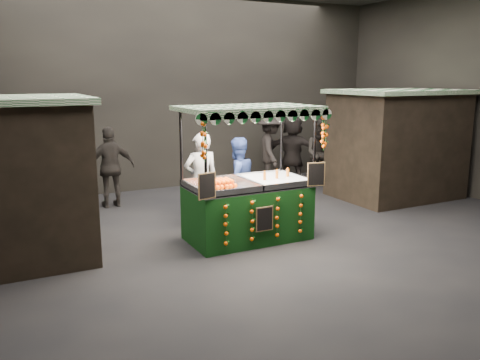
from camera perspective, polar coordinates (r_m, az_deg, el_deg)
name	(u,v)px	position (r m, az deg, el deg)	size (l,w,h in m)	color
ground	(270,239)	(9.07, 3.50, -6.84)	(12.00, 12.00, 0.00)	black
market_hall	(273,47)	(8.61, 3.79, 15.02)	(12.10, 10.10, 5.05)	black
neighbour_stall_right	(396,144)	(12.59, 17.57, 4.02)	(3.00, 2.20, 2.60)	black
juice_stall	(249,199)	(8.87, 1.05, -2.24)	(2.48, 1.46, 2.40)	black
vendor_grey	(201,180)	(9.63, -4.49, -0.02)	(0.71, 0.50, 1.86)	gray
vendor_blue	(237,180)	(9.97, -0.34, 0.02)	(0.91, 0.75, 1.72)	navy
shopper_0	(203,182)	(10.31, -4.34, -0.20)	(0.59, 0.42, 1.51)	#2E2925
shopper_1	(320,154)	(13.35, 9.25, 3.02)	(1.09, 1.02, 1.78)	black
shopper_2	(111,167)	(11.46, -14.64, 1.44)	(1.08, 0.47, 1.82)	black
shopper_3	(271,150)	(13.23, 3.54, 3.44)	(1.16, 1.44, 1.95)	black
shopper_5	(293,150)	(13.47, 6.08, 3.45)	(1.65, 1.65, 1.91)	black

